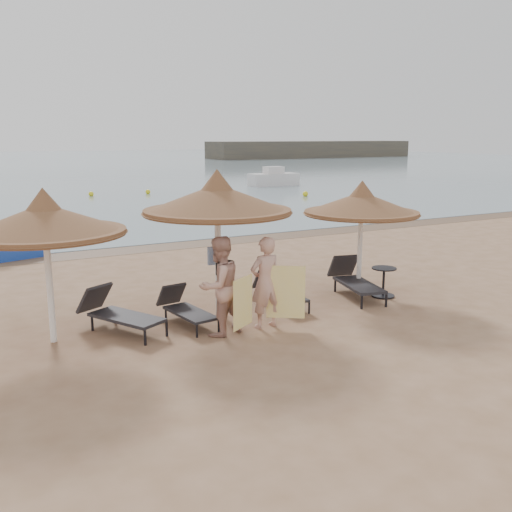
{
  "coord_description": "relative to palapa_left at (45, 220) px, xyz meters",
  "views": [
    {
      "loc": [
        -5.15,
        -10.26,
        3.98
      ],
      "look_at": [
        0.98,
        1.2,
        1.23
      ],
      "focal_mm": 40.0,
      "sensor_mm": 36.0,
      "label": 1
    }
  ],
  "objects": [
    {
      "name": "buoy_extra",
      "position": [
        10.56,
        27.19,
        -2.25
      ],
      "size": [
        0.34,
        0.34,
        0.34
      ],
      "primitive_type": "sphere",
      "color": "yellow",
      "rests_on": "ground"
    },
    {
      "name": "lounger_far_left",
      "position": [
        1.29,
        0.05,
        -2.01
      ],
      "size": [
        1.53,
        2.1,
        0.91
      ],
      "rotation": [
        0.0,
        0.0,
        0.49
      ],
      "color": "black",
      "rests_on": "ground"
    },
    {
      "name": "towel_left",
      "position": [
        3.42,
        -1.51,
        -1.7
      ],
      "size": [
        0.64,
        0.41,
        1.04
      ],
      "rotation": [
        0.0,
        0.0,
        0.56
      ],
      "color": "yellow",
      "rests_on": "ground"
    },
    {
      "name": "lounger_far_right",
      "position": [
        7.28,
        -0.12,
        -1.99
      ],
      "size": [
        1.15,
        2.2,
        0.94
      ],
      "rotation": [
        0.0,
        0.0,
        -0.23
      ],
      "color": "black",
      "rests_on": "ground"
    },
    {
      "name": "towel_right",
      "position": [
        4.45,
        -1.46,
        -1.63
      ],
      "size": [
        0.69,
        0.45,
        1.13
      ],
      "rotation": [
        0.0,
        0.0,
        -0.57
      ],
      "color": "yellow",
      "rests_on": "ground"
    },
    {
      "name": "buoy_right",
      "position": [
        19.34,
        20.69,
        -2.23
      ],
      "size": [
        0.37,
        0.37,
        0.37
      ],
      "primitive_type": "sphere",
      "color": "yellow",
      "rests_on": "ground"
    },
    {
      "name": "person_left",
      "position": [
        3.07,
        -1.16,
        -1.24
      ],
      "size": [
        1.25,
        1.02,
        2.36
      ],
      "primitive_type": "imported",
      "rotation": [
        0.0,
        0.0,
        3.47
      ],
      "color": "tan",
      "rests_on": "ground"
    },
    {
      "name": "palapa_left",
      "position": [
        0.0,
        0.0,
        0.0
      ],
      "size": [
        3.06,
        3.06,
        3.03
      ],
      "rotation": [
        0.0,
        0.0,
        -0.24
      ],
      "color": "white",
      "rests_on": "ground"
    },
    {
      "name": "side_table",
      "position": [
        7.87,
        -0.56,
        -2.06
      ],
      "size": [
        0.62,
        0.62,
        0.75
      ],
      "rotation": [
        0.0,
        0.0,
        0.37
      ],
      "color": "black",
      "rests_on": "ground"
    },
    {
      "name": "lounger_near_right",
      "position": [
        5.17,
        0.09,
        -2.06
      ],
      "size": [
        0.6,
        1.78,
        0.79
      ],
      "rotation": [
        0.0,
        0.0,
        -0.0
      ],
      "color": "black",
      "rests_on": "ground"
    },
    {
      "name": "bag_dark",
      "position": [
        3.61,
        -0.08,
        -1.29
      ],
      "size": [
        0.25,
        0.13,
        0.33
      ],
      "rotation": [
        0.0,
        0.0,
        -0.22
      ],
      "color": "black",
      "rests_on": "ground"
    },
    {
      "name": "palapa_center",
      "position": [
        3.61,
        0.08,
        0.19
      ],
      "size": [
        3.31,
        3.31,
        3.28
      ],
      "rotation": [
        0.0,
        0.0,
        0.25
      ],
      "color": "white",
      "rests_on": "ground"
    },
    {
      "name": "person_right",
      "position": [
        4.1,
        -1.21,
        -1.29
      ],
      "size": [
        1.08,
        0.73,
        2.26
      ],
      "primitive_type": "imported",
      "rotation": [
        0.0,
        0.0,
        3.2
      ],
      "color": "tan",
      "rests_on": "ground"
    },
    {
      "name": "bag_patterned",
      "position": [
        3.61,
        0.26,
        -1.09
      ],
      "size": [
        0.32,
        0.12,
        0.4
      ],
      "rotation": [
        0.0,
        0.0,
        -0.04
      ],
      "color": "silver",
      "rests_on": "ground"
    },
    {
      "name": "lounger_near_left",
      "position": [
        2.69,
        -0.16,
        -2.07
      ],
      "size": [
        0.83,
        1.81,
        0.78
      ],
      "rotation": [
        0.0,
        0.0,
        0.15
      ],
      "color": "black",
      "rests_on": "ground"
    },
    {
      "name": "buoy_mid",
      "position": [
        6.74,
        27.53,
        -2.25
      ],
      "size": [
        0.34,
        0.34,
        0.34
      ],
      "primitive_type": "sphere",
      "color": "yellow",
      "rests_on": "ground"
    },
    {
      "name": "palapa_right",
      "position": [
        7.55,
        0.03,
        -0.11
      ],
      "size": [
        2.92,
        2.92,
        2.89
      ],
      "rotation": [
        0.0,
        0.0,
        -0.27
      ],
      "color": "white",
      "rests_on": "ground"
    },
    {
      "name": "wet_sand_strip",
      "position": [
        3.65,
        8.38,
        -2.41
      ],
      "size": [
        200.0,
        1.6,
        0.01
      ],
      "primitive_type": "cube",
      "color": "brown",
      "rests_on": "ground"
    },
    {
      "name": "pedal_boat",
      "position": [
        0.06,
        8.87,
        -2.08
      ],
      "size": [
        2.2,
        1.64,
        0.91
      ],
      "rotation": [
        0.0,
        0.0,
        0.27
      ],
      "color": "#1D43B4",
      "rests_on": "ground"
    },
    {
      "name": "ground",
      "position": [
        3.65,
        -1.02,
        -2.42
      ],
      "size": [
        160.0,
        160.0,
        0.0
      ],
      "primitive_type": "plane",
      "color": "#A37C5E",
      "rests_on": "ground"
    }
  ]
}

